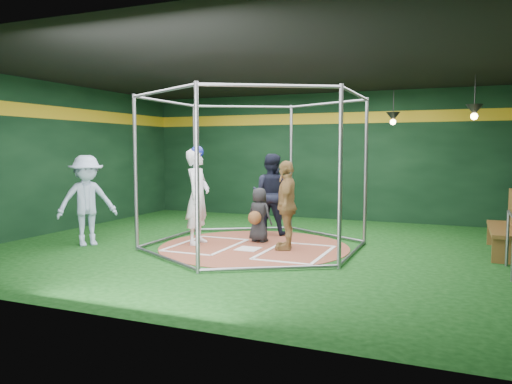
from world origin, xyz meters
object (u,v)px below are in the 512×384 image
at_px(batter_figure, 198,195).
at_px(visitor_leopard, 287,205).
at_px(dugout_bench, 508,223).
at_px(umpire, 271,194).

relative_size(batter_figure, visitor_leopard, 1.17).
distance_m(visitor_leopard, dugout_bench, 4.14).
xyz_separation_m(visitor_leopard, dugout_bench, (3.96, 1.18, -0.28)).
distance_m(batter_figure, visitor_leopard, 1.88).
bearing_deg(visitor_leopard, umpire, -163.52).
relative_size(visitor_leopard, umpire, 0.94).
height_order(umpire, dugout_bench, umpire).
bearing_deg(umpire, batter_figure, 58.27).
bearing_deg(dugout_bench, umpire, 176.19).
bearing_deg(batter_figure, umpire, 60.41).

